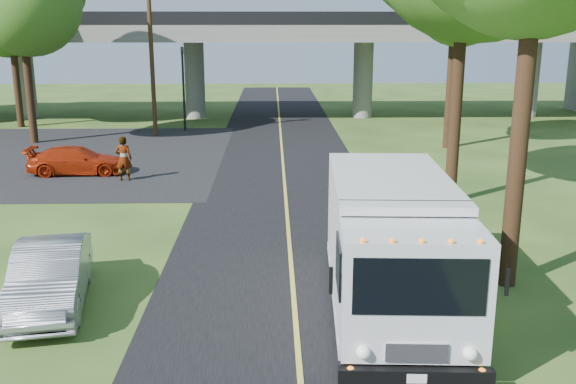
{
  "coord_description": "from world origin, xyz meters",
  "views": [
    {
      "loc": [
        -0.49,
        -14.22,
        6.45
      ],
      "look_at": [
        -0.04,
        4.42,
        1.6
      ],
      "focal_mm": 40.0,
      "sensor_mm": 36.0,
      "label": 1
    }
  ],
  "objects_px": {
    "traffic_signal": "(183,80)",
    "red_sedan": "(77,160)",
    "tree_left_far": "(11,9)",
    "utility_pole": "(152,58)",
    "silver_sedan": "(50,276)",
    "step_van": "(392,243)",
    "pedestrian": "(124,159)"
  },
  "relations": [
    {
      "from": "traffic_signal",
      "to": "silver_sedan",
      "type": "xyz_separation_m",
      "value": [
        0.24,
        -26.0,
        -2.46
      ]
    },
    {
      "from": "step_van",
      "to": "silver_sedan",
      "type": "xyz_separation_m",
      "value": [
        -7.96,
        0.54,
        -0.94
      ]
    },
    {
      "from": "traffic_signal",
      "to": "utility_pole",
      "type": "bearing_deg",
      "value": -126.87
    },
    {
      "from": "traffic_signal",
      "to": "red_sedan",
      "type": "distance_m",
      "value": 12.67
    },
    {
      "from": "step_van",
      "to": "traffic_signal",
      "type": "bearing_deg",
      "value": 110.09
    },
    {
      "from": "red_sedan",
      "to": "pedestrian",
      "type": "distance_m",
      "value": 2.76
    },
    {
      "from": "tree_left_far",
      "to": "silver_sedan",
      "type": "xyz_separation_m",
      "value": [
        11.03,
        -27.84,
        -6.71
      ]
    },
    {
      "from": "traffic_signal",
      "to": "red_sedan",
      "type": "height_order",
      "value": "traffic_signal"
    },
    {
      "from": "step_van",
      "to": "pedestrian",
      "type": "relative_size",
      "value": 3.89
    },
    {
      "from": "utility_pole",
      "to": "red_sedan",
      "type": "distance_m",
      "value": 10.88
    },
    {
      "from": "traffic_signal",
      "to": "tree_left_far",
      "type": "xyz_separation_m",
      "value": [
        -10.79,
        1.84,
        4.25
      ]
    },
    {
      "from": "step_van",
      "to": "red_sedan",
      "type": "relative_size",
      "value": 1.75
    },
    {
      "from": "utility_pole",
      "to": "tree_left_far",
      "type": "xyz_separation_m",
      "value": [
        -9.29,
        3.84,
        2.86
      ]
    },
    {
      "from": "traffic_signal",
      "to": "red_sedan",
      "type": "xyz_separation_m",
      "value": [
        -3.22,
        -11.98,
        -2.58
      ]
    },
    {
      "from": "traffic_signal",
      "to": "step_van",
      "type": "bearing_deg",
      "value": -72.82
    },
    {
      "from": "traffic_signal",
      "to": "pedestrian",
      "type": "xyz_separation_m",
      "value": [
        -0.83,
        -13.33,
        -2.24
      ]
    },
    {
      "from": "tree_left_far",
      "to": "step_van",
      "type": "bearing_deg",
      "value": -56.2
    },
    {
      "from": "step_van",
      "to": "red_sedan",
      "type": "bearing_deg",
      "value": 131.01
    },
    {
      "from": "traffic_signal",
      "to": "utility_pole",
      "type": "relative_size",
      "value": 0.58
    },
    {
      "from": "step_van",
      "to": "silver_sedan",
      "type": "relative_size",
      "value": 1.67
    },
    {
      "from": "red_sedan",
      "to": "silver_sedan",
      "type": "bearing_deg",
      "value": -169.39
    },
    {
      "from": "step_van",
      "to": "tree_left_far",
      "type": "bearing_deg",
      "value": 126.71
    },
    {
      "from": "silver_sedan",
      "to": "pedestrian",
      "type": "relative_size",
      "value": 2.33
    },
    {
      "from": "traffic_signal",
      "to": "red_sedan",
      "type": "bearing_deg",
      "value": -105.03
    },
    {
      "from": "silver_sedan",
      "to": "step_van",
      "type": "bearing_deg",
      "value": -14.54
    },
    {
      "from": "pedestrian",
      "to": "step_van",
      "type": "bearing_deg",
      "value": 124.33
    },
    {
      "from": "utility_pole",
      "to": "tree_left_far",
      "type": "height_order",
      "value": "tree_left_far"
    },
    {
      "from": "step_van",
      "to": "pedestrian",
      "type": "xyz_separation_m",
      "value": [
        -9.04,
        13.21,
        -0.72
      ]
    },
    {
      "from": "utility_pole",
      "to": "tree_left_far",
      "type": "distance_m",
      "value": 10.45
    },
    {
      "from": "utility_pole",
      "to": "silver_sedan",
      "type": "height_order",
      "value": "utility_pole"
    },
    {
      "from": "traffic_signal",
      "to": "utility_pole",
      "type": "height_order",
      "value": "utility_pole"
    },
    {
      "from": "pedestrian",
      "to": "red_sedan",
      "type": "bearing_deg",
      "value": -29.67
    }
  ]
}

